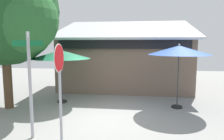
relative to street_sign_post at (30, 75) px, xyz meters
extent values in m
cube|color=gray|center=(1.78, 1.98, -1.88)|extent=(28.00, 28.00, 0.10)
cube|color=#705B4C|center=(2.19, 7.46, -0.34)|extent=(7.32, 4.36, 2.99)
cube|color=silver|center=(2.19, 7.31, 1.72)|extent=(7.82, 4.93, 1.37)
cube|color=black|center=(2.19, 5.23, 0.81)|extent=(6.72, 0.16, 0.44)
cylinder|color=#A8AAB2|center=(0.00, 0.00, -0.32)|extent=(0.09, 0.09, 3.03)
cube|color=#116B38|center=(0.00, 0.00, 1.09)|extent=(0.41, 0.71, 0.16)
cube|color=#116B38|center=(0.00, 0.00, 0.87)|extent=(0.71, 0.41, 0.16)
cube|color=white|center=(0.21, -0.37, 1.09)|extent=(0.06, 0.07, 0.16)
cylinder|color=#A8AAB2|center=(1.00, -0.33, -0.82)|extent=(0.07, 0.07, 2.02)
cylinder|color=white|center=(1.00, -0.33, 0.50)|extent=(0.04, 0.74, 0.74)
cylinder|color=red|center=(1.00, -0.33, 0.50)|extent=(0.05, 0.69, 0.69)
cylinder|color=black|center=(-0.48, 3.64, -1.79)|extent=(0.44, 0.44, 0.08)
cylinder|color=#333335|center=(-0.48, 3.64, -0.80)|extent=(0.05, 0.05, 2.07)
cone|color=#1E724C|center=(-0.48, 3.64, 0.38)|extent=(2.66, 2.66, 0.38)
sphere|color=silver|center=(-0.48, 3.64, 0.60)|extent=(0.08, 0.08, 0.08)
cylinder|color=black|center=(4.63, 3.45, -1.79)|extent=(0.44, 0.44, 0.08)
cylinder|color=#333335|center=(4.63, 3.45, -0.69)|extent=(0.05, 0.05, 2.29)
cone|color=#2D56B7|center=(4.63, 3.45, 0.60)|extent=(2.51, 2.51, 0.38)
sphere|color=silver|center=(4.63, 3.45, 0.81)|extent=(0.08, 0.08, 0.08)
cylinder|color=brown|center=(-2.41, 2.57, -0.66)|extent=(0.35, 0.35, 2.35)
sphere|color=#1E4C23|center=(-2.41, 2.57, 2.17)|extent=(4.41, 4.41, 4.41)
sphere|color=#28602D|center=(-1.19, 2.02, 1.73)|extent=(2.47, 2.47, 2.47)
camera|label=1|loc=(3.01, -5.45, 0.88)|focal=33.77mm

